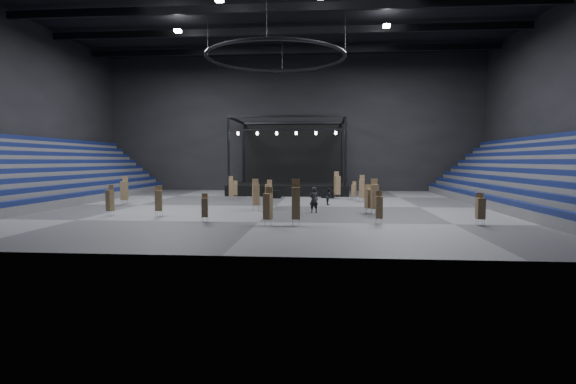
# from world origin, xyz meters

# --- Properties ---
(floor) EXTENTS (50.00, 50.00, 0.00)m
(floor) POSITION_xyz_m (0.00, 0.00, 0.00)
(floor) COLOR #535356
(floor) RESTS_ON ground
(wall_back) EXTENTS (50.00, 0.20, 18.00)m
(wall_back) POSITION_xyz_m (0.00, 21.00, 9.00)
(wall_back) COLOR black
(wall_back) RESTS_ON ground
(wall_front) EXTENTS (50.00, 0.20, 18.00)m
(wall_front) POSITION_xyz_m (0.00, -21.00, 9.00)
(wall_front) COLOR black
(wall_front) RESTS_ON ground
(wall_left) EXTENTS (0.20, 42.00, 18.00)m
(wall_left) POSITION_xyz_m (-25.00, 0.00, 9.00)
(wall_left) COLOR black
(wall_left) RESTS_ON ground
(wall_right) EXTENTS (0.20, 42.00, 18.00)m
(wall_right) POSITION_xyz_m (25.00, 0.00, 9.00)
(wall_right) COLOR black
(wall_right) RESTS_ON ground
(bleachers_left) EXTENTS (7.20, 40.00, 6.40)m
(bleachers_left) POSITION_xyz_m (-22.94, 0.00, 1.73)
(bleachers_left) COLOR #4E4E50
(bleachers_left) RESTS_ON floor
(bleachers_right) EXTENTS (7.20, 40.00, 6.40)m
(bleachers_right) POSITION_xyz_m (22.94, 0.00, 1.73)
(bleachers_right) COLOR #4E4E50
(bleachers_right) RESTS_ON floor
(stage) EXTENTS (14.00, 10.00, 9.20)m
(stage) POSITION_xyz_m (0.00, 16.24, 1.45)
(stage) COLOR black
(stage) RESTS_ON floor
(truss_ring) EXTENTS (12.30, 12.30, 5.15)m
(truss_ring) POSITION_xyz_m (-0.00, 0.00, 13.00)
(truss_ring) COLOR black
(truss_ring) RESTS_ON ceiling
(roof_girders) EXTENTS (49.00, 30.35, 0.70)m
(roof_girders) POSITION_xyz_m (0.00, -0.00, 17.20)
(roof_girders) COLOR black
(roof_girders) RESTS_ON ceiling
(flight_case_left) EXTENTS (1.39, 0.92, 0.85)m
(flight_case_left) POSITION_xyz_m (-1.05, 8.44, 0.43)
(flight_case_left) COLOR black
(flight_case_left) RESTS_ON floor
(flight_case_mid) EXTENTS (1.32, 0.73, 0.85)m
(flight_case_mid) POSITION_xyz_m (-1.11, 8.41, 0.43)
(flight_case_mid) COLOR black
(flight_case_mid) RESTS_ON floor
(flight_case_right) EXTENTS (1.45, 1.00, 0.88)m
(flight_case_right) POSITION_xyz_m (4.64, 8.99, 0.44)
(flight_case_right) COLOR black
(flight_case_right) RESTS_ON floor
(chair_stack_0) EXTENTS (0.58, 0.58, 2.61)m
(chair_stack_0) POSITION_xyz_m (-14.00, 0.15, 1.35)
(chair_stack_0) COLOR silver
(chair_stack_0) RESTS_ON floor
(chair_stack_1) EXTENTS (0.67, 0.67, 2.57)m
(chair_stack_1) POSITION_xyz_m (-1.22, -3.81, 1.34)
(chair_stack_1) COLOR silver
(chair_stack_1) RESTS_ON floor
(chair_stack_2) EXTENTS (0.50, 0.50, 2.02)m
(chair_stack_2) POSITION_xyz_m (14.00, -10.80, 1.09)
(chair_stack_2) COLOR silver
(chair_stack_2) RESTS_ON floor
(chair_stack_3) EXTENTS (0.49, 0.49, 1.88)m
(chair_stack_3) POSITION_xyz_m (-3.52, -10.76, 1.00)
(chair_stack_3) COLOR silver
(chair_stack_3) RESTS_ON floor
(chair_stack_4) EXTENTS (0.58, 0.58, 2.63)m
(chair_stack_4) POSITION_xyz_m (7.94, 4.77, 1.35)
(chair_stack_4) COLOR silver
(chair_stack_4) RESTS_ON floor
(chair_stack_5) EXTENTS (0.58, 0.58, 2.69)m
(chair_stack_5) POSITION_xyz_m (8.05, -5.64, 1.38)
(chair_stack_5) COLOR silver
(chair_stack_5) RESTS_ON floor
(chair_stack_6) EXTENTS (0.53, 0.53, 1.91)m
(chair_stack_6) POSITION_xyz_m (7.31, 7.00, 1.01)
(chair_stack_6) COLOR silver
(chair_stack_6) RESTS_ON floor
(chair_stack_7) EXTENTS (0.55, 0.55, 2.91)m
(chair_stack_7) POSITION_xyz_m (2.55, -11.99, 1.47)
(chair_stack_7) COLOR silver
(chair_stack_7) RESTS_ON floor
(chair_stack_8) EXTENTS (0.55, 0.55, 2.27)m
(chair_stack_8) POSITION_xyz_m (-11.32, -8.02, 1.17)
(chair_stack_8) COLOR silver
(chair_stack_8) RESTS_ON floor
(chair_stack_9) EXTENTS (0.60, 0.60, 2.40)m
(chair_stack_9) POSITION_xyz_m (0.82, -11.99, 1.24)
(chair_stack_9) COLOR silver
(chair_stack_9) RESTS_ON floor
(chair_stack_10) EXTENTS (0.56, 0.56, 2.45)m
(chair_stack_10) POSITION_xyz_m (-5.25, 5.70, 1.25)
(chair_stack_10) COLOR silver
(chair_stack_10) RESTS_ON floor
(chair_stack_11) EXTENTS (0.45, 0.45, 1.89)m
(chair_stack_11) POSITION_xyz_m (-5.26, 8.01, 1.00)
(chair_stack_11) COLOR silver
(chair_stack_11) RESTS_ON floor
(chair_stack_12) EXTENTS (0.58, 0.58, 2.41)m
(chair_stack_12) POSITION_xyz_m (-0.44, -1.66, 1.25)
(chair_stack_12) COLOR silver
(chair_stack_12) RESTS_ON floor
(chair_stack_13) EXTENTS (0.71, 0.71, 2.90)m
(chair_stack_13) POSITION_xyz_m (5.62, 8.01, 1.49)
(chair_stack_13) COLOR silver
(chair_stack_13) RESTS_ON floor
(chair_stack_14) EXTENTS (0.42, 0.42, 2.11)m
(chair_stack_14) POSITION_xyz_m (7.79, -10.65, 1.10)
(chair_stack_14) COLOR silver
(chair_stack_14) RESTS_ON floor
(chair_stack_15) EXTENTS (0.65, 0.65, 2.22)m
(chair_stack_15) POSITION_xyz_m (7.67, -4.98, 1.18)
(chair_stack_15) COLOR silver
(chair_stack_15) RESTS_ON floor
(chair_stack_16) EXTENTS (0.60, 0.60, 2.22)m
(chair_stack_16) POSITION_xyz_m (-7.66, -8.04, 1.18)
(chair_stack_16) COLOR silver
(chair_stack_16) RESTS_ON floor
(man_center) EXTENTS (0.86, 0.72, 2.01)m
(man_center) POSITION_xyz_m (3.48, -4.88, 1.00)
(man_center) COLOR black
(man_center) RESTS_ON floor
(crew_member) EXTENTS (0.63, 0.79, 1.55)m
(crew_member) POSITION_xyz_m (4.70, 1.45, 0.77)
(crew_member) COLOR black
(crew_member) RESTS_ON floor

